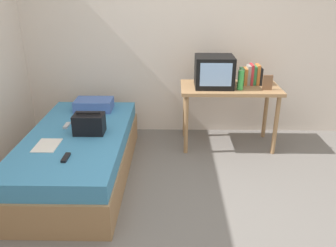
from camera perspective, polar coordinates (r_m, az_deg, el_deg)
name	(u,v)px	position (r m, az deg, el deg)	size (l,w,h in m)	color
ground_plane	(176,219)	(3.08, 1.34, -15.59)	(8.00, 8.00, 0.00)	slate
wall_back	(176,33)	(4.47, 1.41, 14.73)	(5.20, 0.10, 2.60)	beige
bed	(79,155)	(3.68, -14.60, -5.09)	(1.00, 2.00, 0.49)	#9E754C
desk	(230,94)	(4.17, 10.19, 4.82)	(1.16, 0.60, 0.76)	#9E754C
tv	(214,72)	(4.06, 7.67, 8.55)	(0.44, 0.39, 0.36)	black
water_bottle	(241,80)	(4.01, 11.98, 7.10)	(0.07, 0.07, 0.22)	green
book_row	(251,75)	(4.26, 13.62, 7.81)	(0.25, 0.17, 0.24)	#337F47
picture_frame	(267,83)	(4.07, 16.19, 6.55)	(0.11, 0.02, 0.17)	brown
pillow	(94,105)	(4.17, -12.20, 3.08)	(0.44, 0.29, 0.13)	#4766AD
handbag	(89,124)	(3.51, -12.96, -0.03)	(0.30, 0.20, 0.22)	black
magazine	(47,145)	(3.39, -19.46, -3.44)	(0.21, 0.29, 0.01)	white
remote_dark	(66,158)	(3.09, -16.62, -5.44)	(0.04, 0.16, 0.02)	black
remote_silver	(67,125)	(3.77, -16.47, -0.31)	(0.04, 0.14, 0.02)	#B7B7BC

